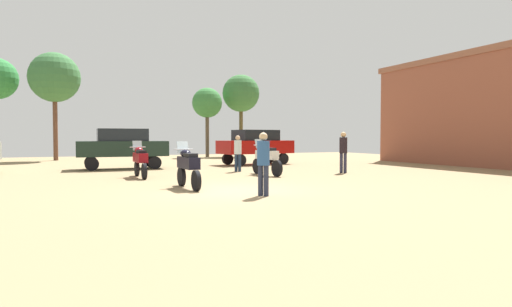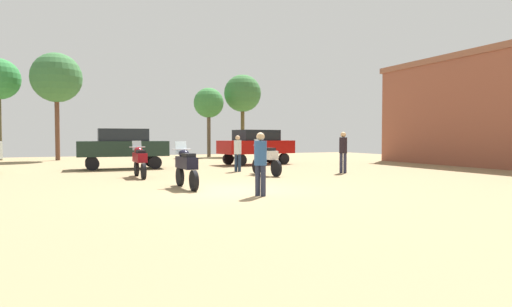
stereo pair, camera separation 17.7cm
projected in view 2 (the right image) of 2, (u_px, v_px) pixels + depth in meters
The scene contains 12 objects.
ground_plane at pixel (226, 191), 12.82m from camera, with size 44.00×52.00×0.02m.
motorcycle_1 at pixel (140, 159), 16.89m from camera, with size 0.62×2.17×1.44m.
motorcycle_4 at pixel (186, 165), 13.32m from camera, with size 0.62×2.11×1.45m.
motorcycle_6 at pixel (266, 157), 17.93m from camera, with size 0.63×2.22×1.50m.
car_1 at pixel (123, 145), 21.49m from camera, with size 4.34×1.89×2.00m.
car_2 at pixel (256, 144), 24.97m from camera, with size 4.54×2.48×2.00m.
person_1 at pixel (343, 149), 18.90m from camera, with size 0.48×0.48×1.81m.
person_2 at pixel (260, 159), 11.56m from camera, with size 0.48×0.48×1.71m.
person_3 at pixel (238, 151), 19.74m from camera, with size 0.48×0.48×1.66m.
tree_1 at pixel (56, 78), 29.17m from camera, with size 3.34×3.34×7.29m.
tree_5 at pixel (243, 94), 35.63m from camera, with size 3.07×3.07×6.74m.
tree_6 at pixel (209, 103), 34.13m from camera, with size 2.37×2.37×5.49m.
Camera 2 is at (-4.17, -12.10, 1.61)m, focal length 30.23 mm.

